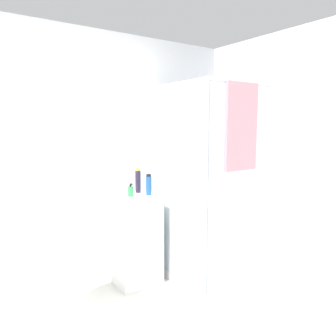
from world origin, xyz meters
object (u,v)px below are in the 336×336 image
object	(u,v)px
sink	(69,235)
shampoo_bottle_tall_black	(138,181)
shampoo_bottle_blue	(149,185)
soap_dispenser	(131,191)

from	to	relation	value
sink	shampoo_bottle_tall_black	bearing A→B (deg)	17.63
sink	shampoo_bottle_blue	xyz separation A→B (m)	(0.83, 0.09, 0.32)
shampoo_bottle_tall_black	soap_dispenser	bearing A→B (deg)	-141.94
soap_dispenser	shampoo_bottle_tall_black	world-z (taller)	shampoo_bottle_tall_black
soap_dispenser	shampoo_bottle_blue	size ratio (longest dim) A/B	0.61
shampoo_bottle_tall_black	shampoo_bottle_blue	xyz separation A→B (m)	(0.02, -0.17, -0.02)
soap_dispenser	shampoo_bottle_tall_black	distance (m)	0.20
soap_dispenser	shampoo_bottle_blue	xyz separation A→B (m)	(0.17, -0.05, 0.05)
soap_dispenser	shampoo_bottle_tall_black	bearing A→B (deg)	38.06
shampoo_bottle_tall_black	shampoo_bottle_blue	distance (m)	0.17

